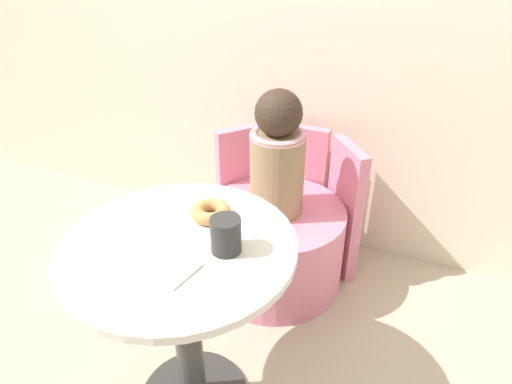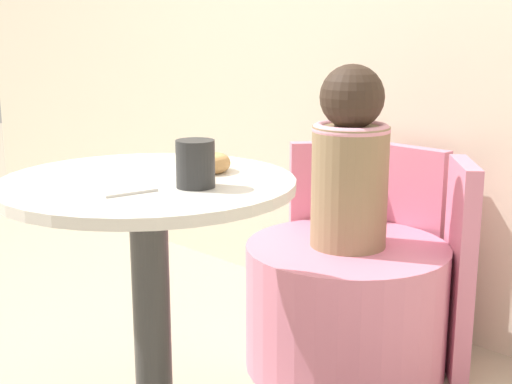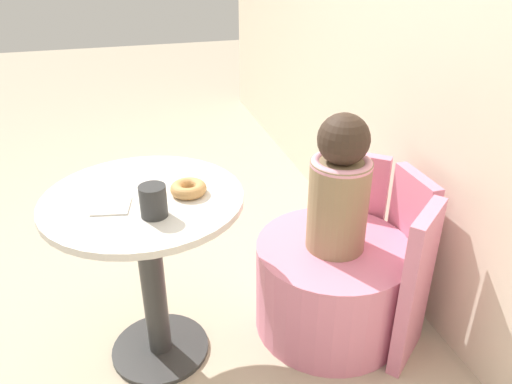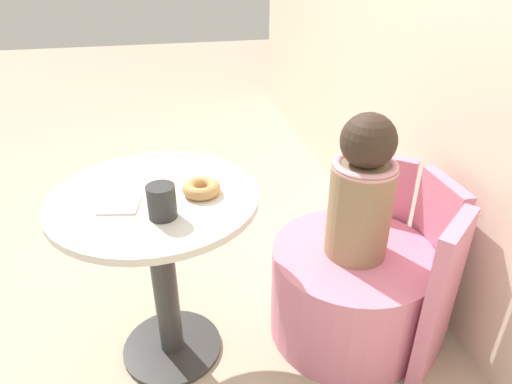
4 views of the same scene
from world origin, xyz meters
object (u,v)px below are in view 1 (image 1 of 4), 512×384
Objects in this scene: tub_chair at (275,245)px; cup at (226,235)px; child_figure at (277,157)px; donut at (211,212)px; round_table at (183,294)px.

cup is at bearing -81.21° from tub_chair.
child_figure is 5.27× the size of cup.
tub_chair is 0.45m from child_figure.
tub_chair is at bearing 89.09° from donut.
child_figure is (-0.00, 0.00, 0.45)m from tub_chair.
round_table is 0.72m from child_figure.
round_table is 6.79× the size of cup.
donut is at bearing 79.98° from round_table.
donut is (-0.01, -0.55, 0.52)m from tub_chair.
child_figure is at bearing 89.09° from donut.
donut is (-0.01, -0.55, 0.07)m from child_figure.
round_table is 1.29× the size of child_figure.
child_figure reaches higher than round_table.
child_figure is 4.41× the size of donut.
donut is at bearing -90.91° from child_figure.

